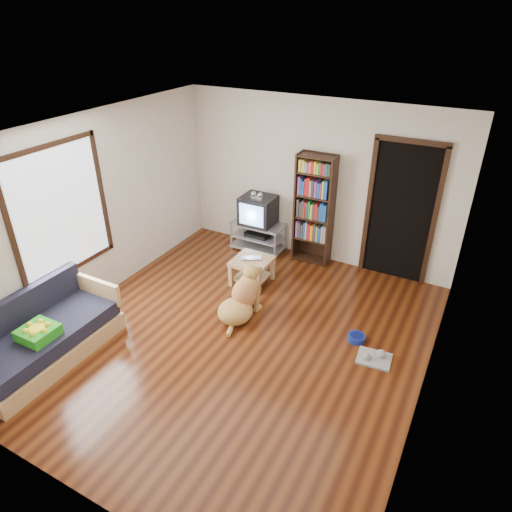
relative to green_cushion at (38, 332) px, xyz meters
The scene contains 18 objects.
ground 2.36m from the green_cushion, 40.69° to the left, with size 5.00×5.00×0.00m, color #5A290F.
ceiling 3.13m from the green_cushion, 40.69° to the left, with size 5.00×5.00×0.00m, color white.
wall_back 4.45m from the green_cushion, 66.40° to the left, with size 4.50×4.50×0.00m, color beige.
wall_front 2.17m from the green_cushion, 29.63° to the right, with size 4.50×4.50×0.00m, color beige.
wall_left 1.78m from the green_cushion, 108.38° to the left, with size 5.00×5.00×0.00m, color beige.
wall_right 4.35m from the green_cushion, 20.62° to the left, with size 5.00×5.00×0.00m, color beige.
green_cushion is the anchor object (origin of this frame).
laptop 3.01m from the green_cushion, 65.07° to the left, with size 0.31×0.20×0.02m, color silver.
dog_bowl 3.82m from the green_cushion, 34.96° to the left, with size 0.22×0.22×0.08m, color navy.
grey_rag 3.94m from the green_cushion, 29.43° to the left, with size 0.40×0.32×0.03m, color gray.
window 1.51m from the green_cushion, 115.72° to the left, with size 0.03×1.46×1.70m.
doorway 5.09m from the green_cushion, 52.12° to the left, with size 1.03×0.05×2.19m.
tv_stand 3.86m from the green_cushion, 77.24° to the left, with size 0.90×0.45×0.50m.
crt_tv 3.88m from the green_cushion, 77.32° to the left, with size 0.55×0.52×0.58m.
bookshelf 4.28m from the green_cushion, 64.93° to the left, with size 0.60×0.30×1.80m.
sofa 0.28m from the green_cushion, 135.01° to the left, with size 0.80×1.80×0.80m.
coffee_table 3.05m from the green_cushion, 65.31° to the left, with size 0.55×0.55×0.40m.
dog 2.50m from the green_cushion, 51.17° to the left, with size 0.56×0.90×0.73m.
Camera 1 is at (2.38, -3.96, 3.78)m, focal length 32.00 mm.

